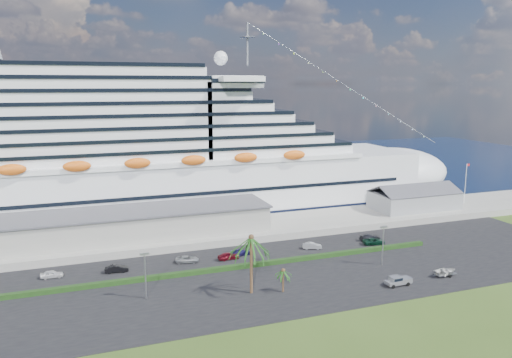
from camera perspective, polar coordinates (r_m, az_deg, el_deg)
name	(u,v)px	position (r m, az deg, el deg)	size (l,w,h in m)	color
ground	(312,294)	(91.69, 6.38, -12.95)	(420.00, 420.00, 0.00)	#324B19
asphalt_lot	(287,272)	(100.87, 3.58, -10.60)	(140.00, 38.00, 0.12)	black
wharf	(241,229)	(126.27, -1.68, -5.73)	(240.00, 20.00, 1.80)	gray
water	(174,173)	(211.69, -9.33, 0.64)	(420.00, 160.00, 0.02)	black
cruise_ship	(140,158)	(141.40, -13.13, 2.33)	(191.00, 38.00, 54.00)	silver
terminal_building	(140,222)	(120.01, -13.14, -4.86)	(61.00, 15.00, 6.30)	gray
port_shed	(414,200)	(149.44, 17.62, -2.25)	(24.00, 12.31, 7.37)	gray
flagpole	(466,182)	(160.19, 22.84, -0.33)	(1.08, 0.16, 12.00)	silver
hedge	(241,266)	(102.38, -1.72, -9.94)	(88.00, 1.10, 0.90)	black
lamp_post_left	(145,270)	(89.32, -12.55, -10.11)	(1.60, 0.35, 8.27)	gray
lamp_post_right	(383,241)	(105.91, 14.33, -6.84)	(1.60, 0.35, 8.27)	gray
palm_tall	(251,244)	(88.18, -0.54, -7.45)	(8.82, 8.82, 11.13)	#47301E
palm_short	(283,273)	(90.63, 3.12, -10.68)	(3.53, 3.53, 4.56)	#47301E
parked_car_0	(52,274)	(105.28, -22.30, -10.03)	(1.69, 4.20, 1.43)	silver
parked_car_1	(117,269)	(104.04, -15.64, -9.83)	(1.59, 4.57, 1.51)	black
parked_car_2	(187,259)	(106.54, -7.86, -9.07)	(2.24, 4.85, 1.35)	gray
parked_car_3	(241,252)	(109.80, -1.70, -8.36)	(1.89, 4.66, 1.35)	#191447
parked_car_4	(228,256)	(107.33, -3.17, -8.77)	(1.83, 4.56, 1.55)	#5E0C18
parked_car_5	(312,246)	(114.48, 6.44, -7.59)	(1.50, 4.31, 1.42)	#94959A
parked_car_6	(374,241)	(120.05, 13.34, -6.94)	(2.39, 5.19, 1.44)	black
parked_car_7	(370,237)	(122.92, 12.90, -6.50)	(2.04, 5.03, 1.46)	black
pickup_truck	(398,280)	(97.68, 15.92, -11.08)	(5.13, 2.05, 1.80)	black
boat_trailer	(446,271)	(104.88, 20.87, -9.83)	(5.35, 3.43, 1.54)	gray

